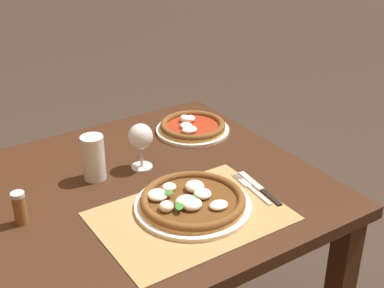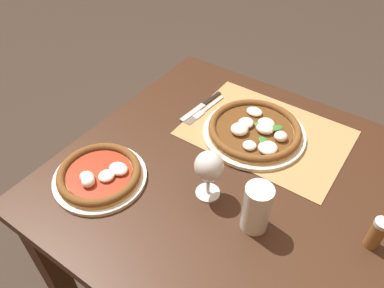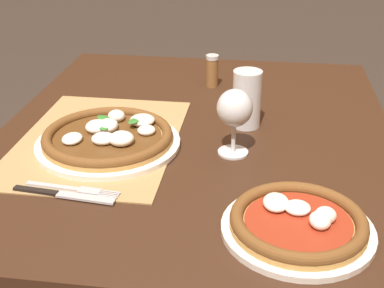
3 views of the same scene
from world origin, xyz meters
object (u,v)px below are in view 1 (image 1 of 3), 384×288
object	(u,v)px
pizza_far	(192,127)
pepper_shaker	(20,208)
pizza_near	(192,201)
knife	(259,188)
wine_glass	(141,138)
fork	(251,188)
pint_glass	(94,158)

from	to	relation	value
pizza_far	pepper_shaker	xyz separation A→B (m)	(-0.71, -0.23, 0.03)
pizza_near	knife	world-z (taller)	pizza_near
wine_glass	fork	bearing A→B (deg)	-55.49
pizza_near	pepper_shaker	size ratio (longest dim) A/B	3.48
wine_glass	pepper_shaker	distance (m)	0.44
pizza_near	fork	distance (m)	0.21
fork	pepper_shaker	distance (m)	0.67
wine_glass	pizza_near	bearing A→B (deg)	-88.83
pizza_near	pint_glass	xyz separation A→B (m)	(-0.16, 0.31, 0.05)
pizza_near	fork	bearing A→B (deg)	-4.47
fork	knife	xyz separation A→B (m)	(0.02, -0.01, 0.00)
pint_glass	pepper_shaker	distance (m)	0.29
pizza_far	pizza_near	bearing A→B (deg)	-123.36
pint_glass	knife	xyz separation A→B (m)	(0.39, -0.34, -0.06)
pizza_near	pizza_far	distance (m)	0.51
pizza_far	knife	world-z (taller)	pizza_far
wine_glass	pint_glass	bearing A→B (deg)	172.48
pepper_shaker	wine_glass	bearing A→B (deg)	12.48
pizza_near	wine_glass	bearing A→B (deg)	91.17
knife	pepper_shaker	size ratio (longest dim) A/B	2.22
pepper_shaker	pint_glass	bearing A→B (deg)	23.10
pint_glass	pepper_shaker	bearing A→B (deg)	-156.90
pint_glass	fork	size ratio (longest dim) A/B	0.72
pizza_far	fork	size ratio (longest dim) A/B	1.36
knife	fork	bearing A→B (deg)	154.22
fork	pizza_near	bearing A→B (deg)	175.53
pizza_far	pint_glass	world-z (taller)	pint_glass
fork	knife	size ratio (longest dim) A/B	0.93
pint_glass	fork	xyz separation A→B (m)	(0.37, -0.33, -0.06)
pizza_far	knife	size ratio (longest dim) A/B	1.27
pint_glass	pepper_shaker	world-z (taller)	pint_glass
wine_glass	knife	bearing A→B (deg)	-53.65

